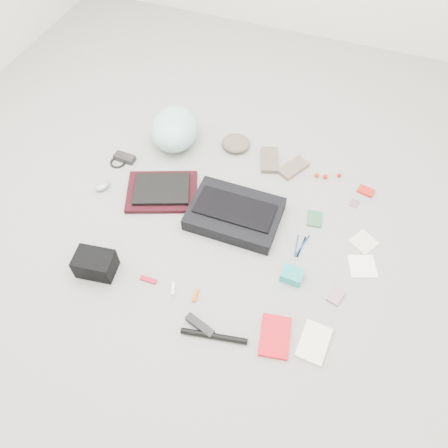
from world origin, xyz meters
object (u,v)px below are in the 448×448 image
(book_red, at_px, (275,336))
(bike_helmet, at_px, (175,129))
(laptop, at_px, (162,189))
(camera_bag, at_px, (95,264))
(messenger_bag, at_px, (235,214))
(accordion_wallet, at_px, (292,275))

(book_red, bearing_deg, bike_helmet, 122.83)
(laptop, distance_m, camera_bag, 0.57)
(camera_bag, bearing_deg, book_red, -9.96)
(camera_bag, bearing_deg, bike_helmet, 82.43)
(messenger_bag, bearing_deg, camera_bag, -134.61)
(camera_bag, relative_size, accordion_wallet, 1.82)
(camera_bag, xyz_separation_m, book_red, (0.92, -0.03, -0.05))
(bike_helmet, xyz_separation_m, accordion_wallet, (0.93, -0.68, -0.08))
(bike_helmet, bearing_deg, accordion_wallet, -53.54)
(book_red, bearing_deg, laptop, 134.46)
(camera_bag, bearing_deg, messenger_bag, 37.35)
(laptop, relative_size, camera_bag, 1.64)
(bike_helmet, height_order, book_red, bike_helmet)
(accordion_wallet, bearing_deg, camera_bag, -159.94)
(laptop, relative_size, book_red, 1.54)
(messenger_bag, bearing_deg, bike_helmet, 141.12)
(bike_helmet, bearing_deg, laptop, -93.74)
(camera_bag, bearing_deg, laptop, 73.04)
(messenger_bag, bearing_deg, laptop, 176.58)
(laptop, xyz_separation_m, accordion_wallet, (0.83, -0.27, -0.01))
(laptop, bearing_deg, book_red, -56.35)
(messenger_bag, height_order, book_red, messenger_bag)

